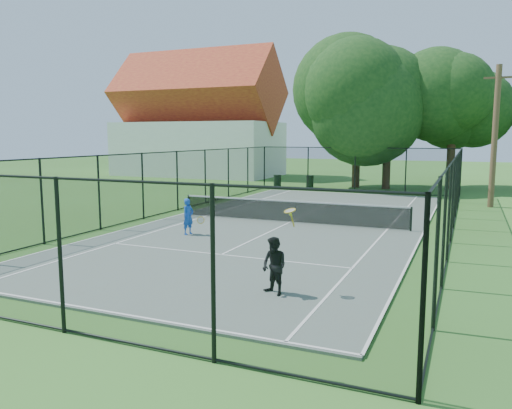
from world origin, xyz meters
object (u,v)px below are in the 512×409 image
at_px(tennis_net, 290,210).
at_px(player_blue, 188,217).
at_px(trash_bin_right, 310,181).
at_px(utility_pole, 495,136).
at_px(trash_bin_left, 277,181).
at_px(player_black, 274,266).

distance_m(tennis_net, player_blue, 4.77).
height_order(trash_bin_right, utility_pole, utility_pole).
bearing_deg(utility_pole, tennis_net, -131.99).
relative_size(utility_pole, player_blue, 5.42).
xyz_separation_m(trash_bin_left, player_blue, (3.10, -17.58, 0.25)).
distance_m(trash_bin_left, utility_pole, 14.94).
relative_size(tennis_net, utility_pole, 1.37).
relative_size(tennis_net, player_black, 4.98).
xyz_separation_m(trash_bin_right, player_blue, (1.04, -18.83, 0.29)).
bearing_deg(player_blue, utility_pole, 50.40).
bearing_deg(player_blue, trash_bin_left, 99.99).
bearing_deg(player_blue, player_black, -44.31).
xyz_separation_m(trash_bin_right, utility_pole, (11.77, -5.85, 3.29)).
bearing_deg(player_blue, tennis_net, 56.49).
distance_m(trash_bin_left, player_black, 24.59).
bearing_deg(trash_bin_left, trash_bin_right, 31.27).
xyz_separation_m(trash_bin_right, player_black, (6.61, -24.26, 0.29)).
xyz_separation_m(utility_pole, player_black, (-5.17, -18.41, -3.00)).
relative_size(trash_bin_left, utility_pole, 0.13).
bearing_deg(trash_bin_left, player_black, -69.37).
distance_m(trash_bin_left, trash_bin_right, 2.41).
relative_size(trash_bin_right, player_blue, 0.66).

